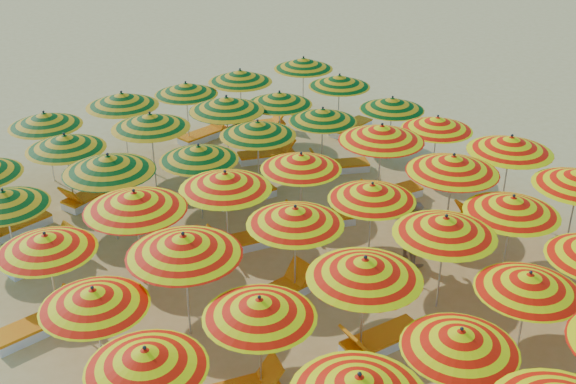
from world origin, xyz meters
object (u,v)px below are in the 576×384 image
at_px(lounger_11, 485,215).
at_px(lounger_13, 243,242).
at_px(umbrella_29, 437,123).
at_px(umbrella_31, 108,164).
at_px(umbrella_16, 513,205).
at_px(lounger_22, 350,127).
at_px(umbrella_23, 511,144).
at_px(umbrella_28, 382,133).
at_px(umbrella_18, 94,298).
at_px(umbrella_47, 303,63).
at_px(umbrella_15, 445,226).
at_px(umbrella_22, 453,164).
at_px(umbrella_12, 146,359).
at_px(umbrella_41, 339,81).
at_px(lounger_18, 338,166).
at_px(umbrella_25, 135,201).
at_px(umbrella_26, 225,181).
at_px(umbrella_30, 4,199).
at_px(lounger_12, 37,326).
at_px(umbrella_9, 529,282).
at_px(umbrella_33, 258,128).
at_px(umbrella_34, 323,115).
at_px(umbrella_21, 372,192).
at_px(umbrella_14, 365,268).
at_px(lounger_17, 243,195).
at_px(umbrella_39, 226,104).
at_px(beachgoer_b, 413,232).
at_px(umbrella_44, 122,99).
at_px(lounger_9, 276,294).
at_px(lounger_20, 91,196).
at_px(umbrella_24, 46,243).
at_px(umbrella_20, 295,216).
at_px(umbrella_19, 184,245).
at_px(lounger_14, 319,219).
at_px(umbrella_27, 301,161).
at_px(umbrella_8, 460,340).
at_px(lounger_19, 15,227).
at_px(umbrella_40, 279,98).
at_px(umbrella_46, 240,76).
at_px(umbrella_13, 260,308).
at_px(lounger_21, 268,155).
at_px(lounger_15, 390,194).
at_px(lounger_10, 462,230).
at_px(umbrella_35, 392,104).
at_px(lounger_8, 380,340).
at_px(lounger_23, 204,134).

height_order(lounger_11, lounger_13, same).
height_order(umbrella_29, umbrella_31, umbrella_31).
relative_size(umbrella_16, lounger_22, 1.31).
relative_size(umbrella_23, umbrella_28, 0.91).
xyz_separation_m(umbrella_18, umbrella_47, (11.04, 8.81, 0.07)).
height_order(umbrella_15, umbrella_22, umbrella_22).
xyz_separation_m(umbrella_23, lounger_11, (-0.60, 0.03, -1.86)).
xyz_separation_m(umbrella_12, umbrella_41, (10.88, 8.71, 0.03)).
height_order(umbrella_31, lounger_18, umbrella_31).
bearing_deg(umbrella_25, umbrella_26, -3.54).
xyz_separation_m(umbrella_30, lounger_12, (-0.38, -2.59, -1.69)).
bearing_deg(umbrella_23, umbrella_25, 164.35).
bearing_deg(umbrella_9, umbrella_33, 90.81).
distance_m(umbrella_26, umbrella_34, 5.16).
xyz_separation_m(umbrella_16, umbrella_21, (-1.95, 2.31, -0.07)).
xyz_separation_m(umbrella_14, lounger_17, (1.61, 6.79, -1.86)).
bearing_deg(umbrella_30, umbrella_39, 15.27).
bearing_deg(beachgoer_b, umbrella_25, 67.56).
xyz_separation_m(umbrella_18, umbrella_39, (6.63, 6.54, 0.22)).
xyz_separation_m(umbrella_26, umbrella_44, (0.30, 6.39, 0.00)).
bearing_deg(lounger_9, lounger_20, 97.01).
height_order(umbrella_24, lounger_11, umbrella_24).
distance_m(umbrella_29, umbrella_30, 11.28).
height_order(umbrella_20, lounger_22, umbrella_20).
height_order(umbrella_19, lounger_14, umbrella_19).
xyz_separation_m(umbrella_24, umbrella_34, (8.76, 2.42, -0.02)).
bearing_deg(lounger_13, lounger_12, 15.74).
height_order(umbrella_24, umbrella_27, umbrella_27).
bearing_deg(umbrella_34, lounger_13, -151.71).
relative_size(umbrella_8, lounger_19, 1.16).
bearing_deg(umbrella_20, umbrella_40, 57.87).
bearing_deg(umbrella_46, lounger_14, -104.74).
bearing_deg(umbrella_13, umbrella_29, 26.29).
bearing_deg(lounger_20, lounger_14, 112.80).
xyz_separation_m(umbrella_14, lounger_21, (3.65, 8.64, -1.86)).
xyz_separation_m(umbrella_23, beachgoer_b, (-3.52, -0.28, -1.23)).
distance_m(umbrella_23, umbrella_33, 6.54).
bearing_deg(lounger_15, lounger_10, 100.38).
bearing_deg(umbrella_35, umbrella_27, -158.43).
height_order(umbrella_28, umbrella_30, umbrella_28).
height_order(umbrella_12, umbrella_34, umbrella_34).
height_order(umbrella_33, umbrella_46, umbrella_46).
xyz_separation_m(umbrella_12, umbrella_20, (4.44, 2.20, 0.10)).
xyz_separation_m(umbrella_14, lounger_11, (6.11, 2.22, -1.86)).
distance_m(umbrella_13, lounger_8, 3.12).
height_order(umbrella_27, lounger_10, umbrella_27).
xyz_separation_m(umbrella_29, lounger_23, (-3.68, 6.64, -1.69)).
distance_m(umbrella_21, lounger_20, 8.06).
bearing_deg(umbrella_23, umbrella_44, 126.89).
bearing_deg(lounger_17, umbrella_21, 102.74).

